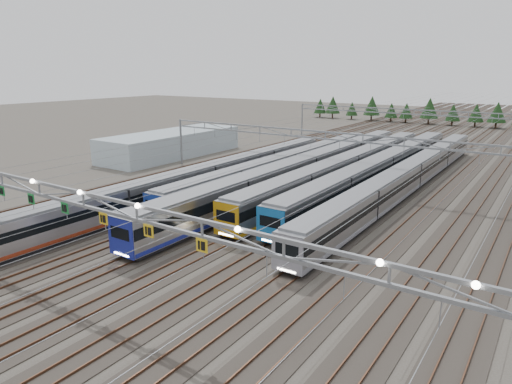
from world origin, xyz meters
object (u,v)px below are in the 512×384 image
Objects in this scene: train_c at (306,169)px; gantry_near at (82,203)px; train_b at (288,165)px; train_f at (410,175)px; train_e at (382,169)px; train_a at (208,178)px; gantry_far at (414,116)px; west_shed at (172,144)px; gantry_mid at (325,142)px; train_d at (349,167)px.

gantry_near reaches higher than train_c.
train_b is 0.83× the size of train_f.
train_e is at bearing 37.02° from train_c.
train_c is 11.27m from train_e.
gantry_far is (11.25, 57.83, 4.26)m from train_a.
gantry_near is (11.20, -27.29, 4.96)m from train_a.
west_shed is at bearing 127.87° from gantry_near.
train_a is 0.87× the size of train_f.
gantry_mid is (-6.75, -5.64, 4.12)m from train_e.
train_b is 5.07m from train_c.
gantry_near reaches higher than gantry_far.
train_d is at bearing -1.87° from west_shed.
train_c is at bearing -27.33° from train_b.
train_d is (4.50, 4.87, -0.05)m from train_c.
gantry_near is at bearing -93.00° from train_d.
gantry_mid is at bearing -9.87° from train_b.
train_c is 46.39m from gantry_far.
train_e is at bearing 161.68° from train_f.
train_e is (9.00, 6.79, -0.04)m from train_c.
gantry_far is (-2.25, 41.28, 4.13)m from train_d.
west_shed is (-35.08, -40.06, -4.07)m from gantry_far.
gantry_far is (0.05, 85.12, -0.70)m from gantry_near.
west_shed is (-23.83, 17.77, 0.18)m from train_a.
train_d is 44.16m from gantry_near.
train_f is 1.21× the size of gantry_mid.
gantry_far reaches higher than train_d.
train_d is 41.55m from gantry_far.
train_a is at bearing 112.32° from gantry_near.
gantry_mid is at bearing -121.17° from train_d.
train_a is at bearing -127.63° from train_c.
train_c reaches higher than train_b.
train_a is 1.05× the size of train_b.
train_e is 0.91× the size of train_f.
gantry_mid is at bearing 89.93° from gantry_near.
train_c is at bearing -132.74° from train_d.
train_d reaches higher than train_b.
train_a is 1.98× the size of west_shed.
train_b is 1.01× the size of gantry_mid.
gantry_far is (-11.25, 40.85, 4.26)m from train_f.
gantry_near is (2.20, -38.97, 4.78)m from train_c.
train_e is at bearing 23.08° from train_d.
train_c is at bearing -10.51° from west_shed.
train_a is at bearing -107.82° from train_b.
gantry_far reaches higher than train_f.
train_a is 25.79m from train_e.
west_shed is (-46.33, 0.79, 0.19)m from train_f.
gantry_near is at bearing -90.07° from gantry_mid.
train_a is 29.92m from gantry_near.
gantry_far reaches higher than west_shed.
train_c is at bearing 52.37° from train_a.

